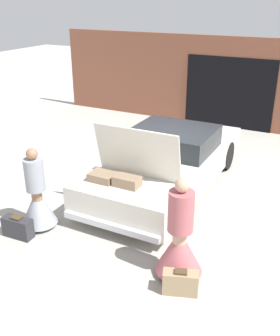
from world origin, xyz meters
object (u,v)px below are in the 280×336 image
Objects in this scene: person_right at (179,243)px; suitcase_beside_right_person at (180,282)px; person_left at (37,200)px; suitcase_beside_left_person at (18,227)px; car at (168,161)px.

person_right is 0.57m from suitcase_beside_right_person.
person_left is 2.80m from person_right.
suitcase_beside_left_person is 1.03× the size of suitcase_beside_right_person.
person_left is at bearing 170.99° from suitcase_beside_right_person.
person_left is 3.03m from suitcase_beside_right_person.
suitcase_beside_right_person is (1.58, -3.15, -0.39)m from car.
person_right is at bearing 6.78° from suitcase_beside_left_person.
person_left is 0.95× the size of person_right.
person_left reaches higher than suitcase_beside_right_person.
suitcase_beside_right_person is (0.18, -0.37, -0.39)m from person_right.
car is 3.12m from person_right.
car reaches higher than suitcase_beside_right_person.
car is at bearing 116.58° from suitcase_beside_right_person.
suitcase_beside_right_person is at bearing 76.39° from person_left.
person_left is at bearing 76.61° from suitcase_beside_left_person.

